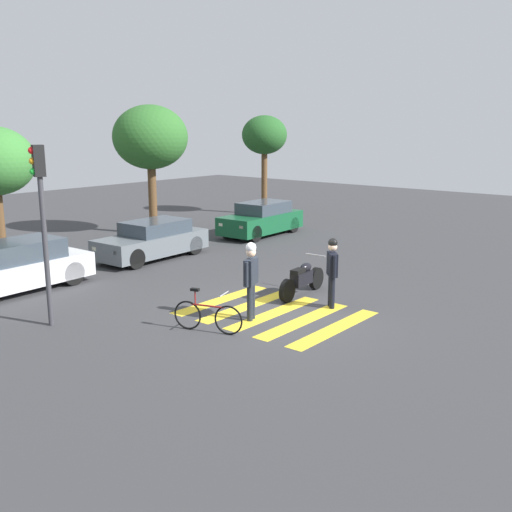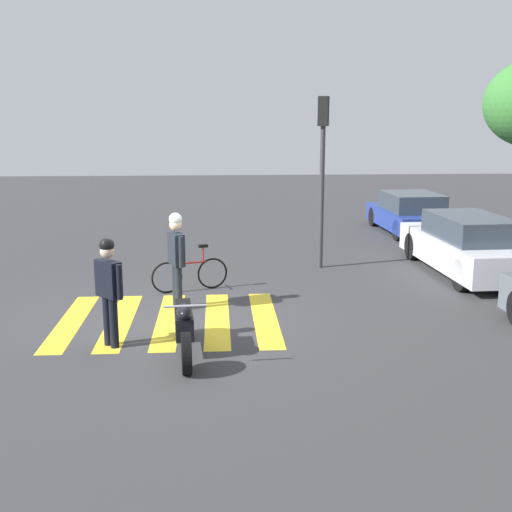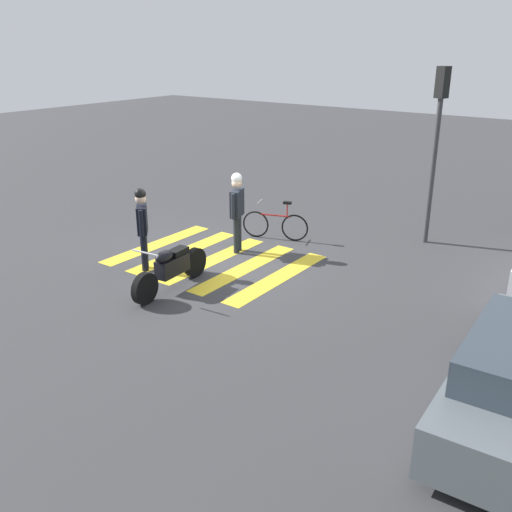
# 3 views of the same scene
# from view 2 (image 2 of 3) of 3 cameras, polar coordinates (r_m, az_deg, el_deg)

# --- Properties ---
(ground_plane) EXTENTS (60.00, 60.00, 0.00)m
(ground_plane) POSITION_cam_2_polar(r_m,az_deg,el_deg) (12.06, -7.79, -5.71)
(ground_plane) COLOR #38383A
(police_motorcycle) EXTENTS (2.22, 0.62, 1.03)m
(police_motorcycle) POSITION_cam_2_polar(r_m,az_deg,el_deg) (10.23, -6.44, -6.31)
(police_motorcycle) COLOR black
(police_motorcycle) RESTS_ON ground_plane
(leaning_bicycle) EXTENTS (0.64, 1.63, 1.00)m
(leaning_bicycle) POSITION_cam_2_polar(r_m,az_deg,el_deg) (13.90, -5.89, -1.59)
(leaning_bicycle) COLOR black
(leaning_bicycle) RESTS_ON ground_plane
(officer_on_foot) EXTENTS (0.67, 0.37, 1.91)m
(officer_on_foot) POSITION_cam_2_polar(r_m,az_deg,el_deg) (12.48, -7.13, 0.29)
(officer_on_foot) COLOR #1E232D
(officer_on_foot) RESTS_ON ground_plane
(officer_by_motorcycle) EXTENTS (0.52, 0.50, 1.83)m
(officer_by_motorcycle) POSITION_cam_2_polar(r_m,az_deg,el_deg) (10.60, -13.03, -2.45)
(officer_by_motorcycle) COLOR black
(officer_by_motorcycle) RESTS_ON ground_plane
(crosswalk_stripes) EXTENTS (3.37, 4.05, 0.01)m
(crosswalk_stripes) POSITION_cam_2_polar(r_m,az_deg,el_deg) (12.05, -7.79, -5.69)
(crosswalk_stripes) COLOR yellow
(crosswalk_stripes) RESTS_ON ground_plane
(car_blue_hatchback) EXTENTS (4.01, 1.95, 1.31)m
(car_blue_hatchback) POSITION_cam_2_polar(r_m,az_deg,el_deg) (21.36, 13.61, 3.70)
(car_blue_hatchback) COLOR black
(car_blue_hatchback) RESTS_ON ground_plane
(car_white_van) EXTENTS (4.69, 1.84, 1.44)m
(car_white_van) POSITION_cam_2_polar(r_m,az_deg,el_deg) (16.09, 18.23, 0.90)
(car_white_van) COLOR black
(car_white_van) RESTS_ON ground_plane
(traffic_light_pole) EXTENTS (0.36, 0.30, 4.19)m
(traffic_light_pole) POSITION_cam_2_polar(r_m,az_deg,el_deg) (15.75, 5.98, 9.02)
(traffic_light_pole) COLOR #38383D
(traffic_light_pole) RESTS_ON ground_plane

